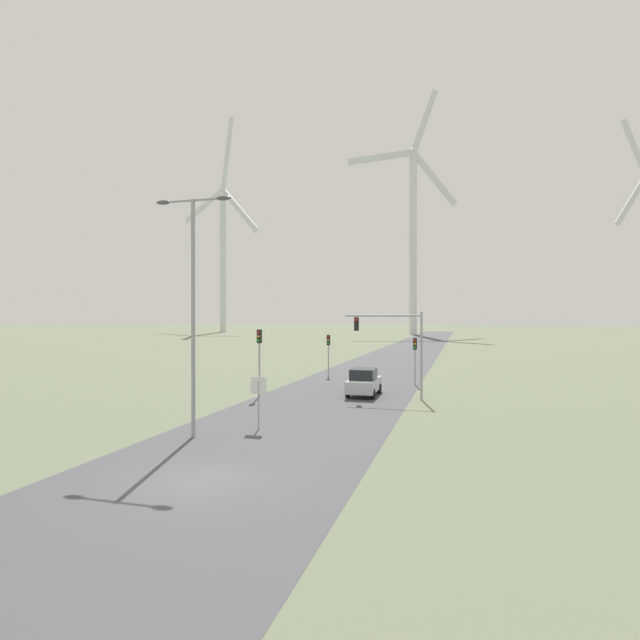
{
  "coord_description": "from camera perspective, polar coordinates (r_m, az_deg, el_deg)",
  "views": [
    {
      "loc": [
        8.17,
        -14.46,
        5.32
      ],
      "look_at": [
        0.0,
        14.04,
        5.12
      ],
      "focal_mm": 28.0,
      "sensor_mm": 36.0,
      "label": 1
    }
  ],
  "objects": [
    {
      "name": "ground_plane",
      "position": [
        17.44,
        -13.44,
        -17.37
      ],
      "size": [
        600.0,
        600.0,
        0.0
      ],
      "primitive_type": "plane",
      "color": "#667056"
    },
    {
      "name": "road_surface",
      "position": [
        63.22,
        8.54,
        -4.43
      ],
      "size": [
        10.0,
        240.0,
        0.01
      ],
      "color": "#47474C",
      "rests_on": "ground"
    },
    {
      "name": "streetlamp",
      "position": [
        22.67,
        -14.3,
        3.6
      ],
      "size": [
        3.67,
        0.32,
        10.53
      ],
      "color": "#93999E",
      "rests_on": "ground"
    },
    {
      "name": "stop_sign_near",
      "position": [
        23.89,
        -7.04,
        -8.25
      ],
      "size": [
        0.81,
        0.07,
        2.47
      ],
      "color": "#93999E",
      "rests_on": "ground"
    },
    {
      "name": "traffic_light_post_near_left",
      "position": [
        33.19,
        -6.96,
        -3.17
      ],
      "size": [
        0.28,
        0.34,
        4.47
      ],
      "color": "#93999E",
      "rests_on": "ground"
    },
    {
      "name": "traffic_light_post_near_right",
      "position": [
        39.41,
        10.81,
        -3.44
      ],
      "size": [
        0.28,
        0.34,
        3.66
      ],
      "color": "#93999E",
      "rests_on": "ground"
    },
    {
      "name": "traffic_light_post_mid_left",
      "position": [
        44.38,
        0.97,
        -2.98
      ],
      "size": [
        0.28,
        0.34,
        3.68
      ],
      "color": "#93999E",
      "rests_on": "ground"
    },
    {
      "name": "traffic_light_mast_overhead",
      "position": [
        32.61,
        8.35,
        -1.8
      ],
      "size": [
        5.04,
        0.35,
        5.63
      ],
      "color": "#93999E",
      "rests_on": "ground"
    },
    {
      "name": "car_approaching",
      "position": [
        33.9,
        5.04,
        -7.08
      ],
      "size": [
        1.88,
        4.12,
        1.83
      ],
      "color": "#B7BCC1",
      "rests_on": "ground"
    },
    {
      "name": "wind_turbine_far_left",
      "position": [
        175.68,
        -11.02,
        8.64
      ],
      "size": [
        37.33,
        19.47,
        72.38
      ],
      "color": "silver",
      "rests_on": "ground"
    },
    {
      "name": "wind_turbine_left",
      "position": [
        151.22,
        10.61,
        10.68
      ],
      "size": [
        30.48,
        12.81,
        72.16
      ],
      "color": "silver",
      "rests_on": "ground"
    }
  ]
}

